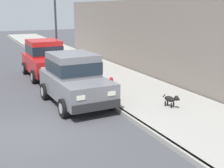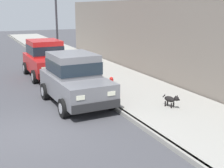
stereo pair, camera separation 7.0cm
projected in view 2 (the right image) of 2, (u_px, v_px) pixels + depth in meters
ground_plane at (28, 133)px, 8.78m from camera, size 80.00×80.00×0.00m
curb at (126, 115)px, 10.07m from camera, size 0.16×64.00×0.14m
sidewalk at (171, 108)px, 10.80m from camera, size 3.60×64.00×0.14m
car_grey_hatchback at (75, 78)px, 11.26m from camera, size 2.06×3.86×1.88m
car_red_hatchback at (46, 58)px, 15.73m from camera, size 1.99×3.82×1.88m
dog_black at (171, 99)px, 10.55m from camera, size 0.31×0.74×0.49m
fire_hydrant at (111, 87)px, 12.04m from camera, size 0.34×0.24×0.72m
street_lamp at (56, 18)px, 18.02m from camera, size 0.36×0.36×4.42m
building_facade at (138, 37)px, 16.61m from camera, size 0.50×20.00×3.89m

